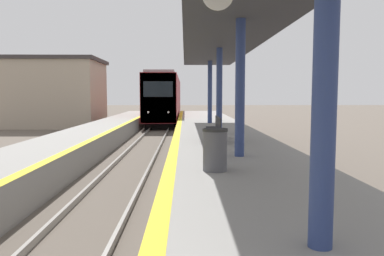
{
  "coord_description": "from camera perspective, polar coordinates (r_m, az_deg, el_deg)",
  "views": [
    {
      "loc": [
        2.02,
        -1.28,
        2.71
      ],
      "look_at": [
        2.45,
        22.37,
        0.62
      ],
      "focal_mm": 35.0,
      "sensor_mm": 36.0,
      "label": 1
    }
  ],
  "objects": [
    {
      "name": "station_canopy",
      "position": [
        13.98,
        5.46,
        13.56
      ],
      "size": [
        3.24,
        25.63,
        4.05
      ],
      "color": "navy",
      "rests_on": "platform_right"
    },
    {
      "name": "bench",
      "position": [
        14.25,
        3.52,
        0.02
      ],
      "size": [
        0.44,
        1.92,
        0.92
      ],
      "color": "#28282D",
      "rests_on": "platform_right"
    },
    {
      "name": "station_building",
      "position": [
        34.53,
        -20.98,
        5.06
      ],
      "size": [
        9.08,
        6.54,
        5.8
      ],
      "color": "tan",
      "rests_on": "ground"
    },
    {
      "name": "train",
      "position": [
        38.76,
        -4.05,
        4.52
      ],
      "size": [
        2.75,
        21.39,
        4.65
      ],
      "color": "black",
      "rests_on": "ground"
    },
    {
      "name": "trash_bin",
      "position": [
        8.61,
        3.53,
        -3.31
      ],
      "size": [
        0.58,
        0.58,
        0.98
      ],
      "color": "#4C4C51",
      "rests_on": "platform_right"
    }
  ]
}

